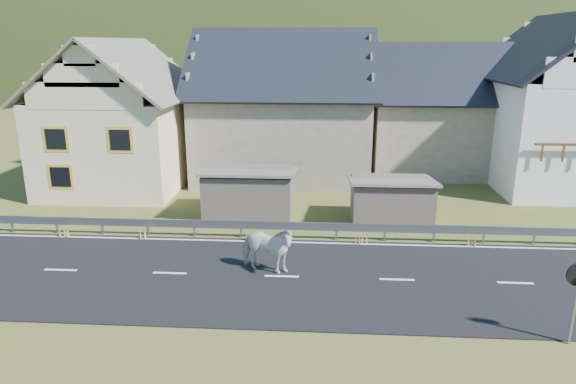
{
  "coord_description": "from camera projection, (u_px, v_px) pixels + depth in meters",
  "views": [
    {
      "loc": [
        1.29,
        -16.37,
        7.93
      ],
      "look_at": [
        0.05,
        2.65,
        2.35
      ],
      "focal_mm": 32.0,
      "sensor_mm": 36.0,
      "label": 1
    }
  ],
  "objects": [
    {
      "name": "guardrail",
      "position": [
        288.0,
        226.0,
        21.36
      ],
      "size": [
        28.1,
        0.09,
        0.75
      ],
      "color": "#93969B",
      "rests_on": "ground"
    },
    {
      "name": "shed_right",
      "position": [
        391.0,
        202.0,
        23.17
      ],
      "size": [
        3.8,
        2.9,
        2.2
      ],
      "primitive_type": "cube",
      "color": "brown",
      "rests_on": "ground"
    },
    {
      "name": "ground",
      "position": [
        282.0,
        277.0,
        17.99
      ],
      "size": [
        160.0,
        160.0,
        0.0
      ],
      "primitive_type": "plane",
      "color": "#3A4D18",
      "rests_on": "ground"
    },
    {
      "name": "house_cream",
      "position": [
        121.0,
        108.0,
        28.88
      ],
      "size": [
        7.8,
        9.8,
        8.3
      ],
      "color": "beige",
      "rests_on": "ground"
    },
    {
      "name": "mountain",
      "position": [
        331.0,
        118.0,
        195.68
      ],
      "size": [
        440.0,
        280.0,
        260.0
      ],
      "primitive_type": "ellipsoid",
      "color": "#1E3412",
      "rests_on": "ground"
    },
    {
      "name": "house_stone_b",
      "position": [
        443.0,
        103.0,
        32.52
      ],
      "size": [
        9.8,
        8.8,
        8.1
      ],
      "color": "gray",
      "rests_on": "ground"
    },
    {
      "name": "shed_left",
      "position": [
        250.0,
        194.0,
        24.03
      ],
      "size": [
        4.3,
        3.3,
        2.4
      ],
      "primitive_type": "cube",
      "color": "brown",
      "rests_on": "ground"
    },
    {
      "name": "horse",
      "position": [
        266.0,
        248.0,
        18.09
      ],
      "size": [
        1.57,
        2.33,
        1.8
      ],
      "primitive_type": "imported",
      "rotation": [
        0.0,
        0.0,
        1.26
      ],
      "color": "beige",
      "rests_on": "road"
    },
    {
      "name": "lane_markings",
      "position": [
        282.0,
        276.0,
        17.98
      ],
      "size": [
        60.0,
        6.6,
        0.01
      ],
      "primitive_type": "cube",
      "color": "silver",
      "rests_on": "road"
    },
    {
      "name": "house_stone_a",
      "position": [
        284.0,
        99.0,
        31.12
      ],
      "size": [
        10.8,
        9.8,
        8.9
      ],
      "color": "gray",
      "rests_on": "ground"
    },
    {
      "name": "road",
      "position": [
        282.0,
        277.0,
        17.98
      ],
      "size": [
        60.0,
        7.0,
        0.04
      ],
      "primitive_type": "cube",
      "color": "black",
      "rests_on": "ground"
    },
    {
      "name": "house_white",
      "position": [
        564.0,
        95.0,
        29.04
      ],
      "size": [
        8.8,
        10.8,
        9.7
      ],
      "color": "white",
      "rests_on": "ground"
    },
    {
      "name": "conifer_patch",
      "position": [
        92.0,
        50.0,
        125.09
      ],
      "size": [
        76.0,
        50.0,
        28.0
      ],
      "primitive_type": "ellipsoid",
      "color": "black",
      "rests_on": "ground"
    }
  ]
}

